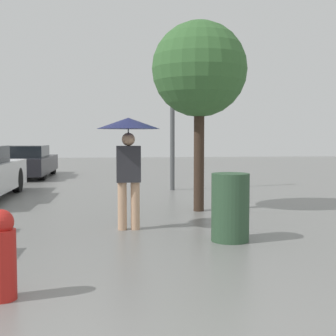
{
  "coord_description": "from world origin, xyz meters",
  "views": [
    {
      "loc": [
        0.0,
        -2.47,
        1.45
      ],
      "look_at": [
        0.82,
        4.76,
        0.96
      ],
      "focal_mm": 50.0,
      "sensor_mm": 36.0,
      "label": 1
    }
  ],
  "objects_px": {
    "fire_hydrant": "(1,255)",
    "street_lamp": "(172,102)",
    "tree": "(199,70)",
    "trash_bin": "(230,207)",
    "pedestrian": "(128,141)",
    "parked_car_farthest": "(24,162)"
  },
  "relations": [
    {
      "from": "tree",
      "to": "trash_bin",
      "type": "height_order",
      "value": "tree"
    },
    {
      "from": "pedestrian",
      "to": "trash_bin",
      "type": "distance_m",
      "value": 1.9
    },
    {
      "from": "parked_car_farthest",
      "to": "tree",
      "type": "relative_size",
      "value": 1.17
    },
    {
      "from": "trash_bin",
      "to": "fire_hydrant",
      "type": "height_order",
      "value": "trash_bin"
    },
    {
      "from": "pedestrian",
      "to": "trash_bin",
      "type": "xyz_separation_m",
      "value": [
        1.38,
        -0.95,
        -0.9
      ]
    },
    {
      "from": "fire_hydrant",
      "to": "parked_car_farthest",
      "type": "bearing_deg",
      "value": 99.81
    },
    {
      "from": "tree",
      "to": "pedestrian",
      "type": "bearing_deg",
      "value": -129.79
    },
    {
      "from": "pedestrian",
      "to": "tree",
      "type": "xyz_separation_m",
      "value": [
        1.41,
        1.69,
        1.34
      ]
    },
    {
      "from": "parked_car_farthest",
      "to": "trash_bin",
      "type": "height_order",
      "value": "parked_car_farthest"
    },
    {
      "from": "street_lamp",
      "to": "trash_bin",
      "type": "xyz_separation_m",
      "value": [
        0.04,
        -6.24,
        -1.89
      ]
    },
    {
      "from": "tree",
      "to": "trash_bin",
      "type": "distance_m",
      "value": 3.46
    },
    {
      "from": "tree",
      "to": "trash_bin",
      "type": "bearing_deg",
      "value": -90.73
    },
    {
      "from": "tree",
      "to": "street_lamp",
      "type": "height_order",
      "value": "street_lamp"
    },
    {
      "from": "tree",
      "to": "fire_hydrant",
      "type": "distance_m",
      "value": 5.86
    },
    {
      "from": "parked_car_farthest",
      "to": "street_lamp",
      "type": "height_order",
      "value": "street_lamp"
    },
    {
      "from": "tree",
      "to": "trash_bin",
      "type": "relative_size",
      "value": 3.87
    },
    {
      "from": "fire_hydrant",
      "to": "street_lamp",
      "type": "bearing_deg",
      "value": 72.96
    },
    {
      "from": "pedestrian",
      "to": "tree",
      "type": "bearing_deg",
      "value": 50.21
    },
    {
      "from": "pedestrian",
      "to": "street_lamp",
      "type": "xyz_separation_m",
      "value": [
        1.33,
        5.29,
        0.99
      ]
    },
    {
      "from": "pedestrian",
      "to": "parked_car_farthest",
      "type": "xyz_separation_m",
      "value": [
        -3.45,
        9.92,
        -0.84
      ]
    },
    {
      "from": "fire_hydrant",
      "to": "trash_bin",
      "type": "bearing_deg",
      "value": 38.6
    },
    {
      "from": "parked_car_farthest",
      "to": "fire_hydrant",
      "type": "xyz_separation_m",
      "value": [
        2.23,
        -12.93,
        -0.13
      ]
    }
  ]
}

